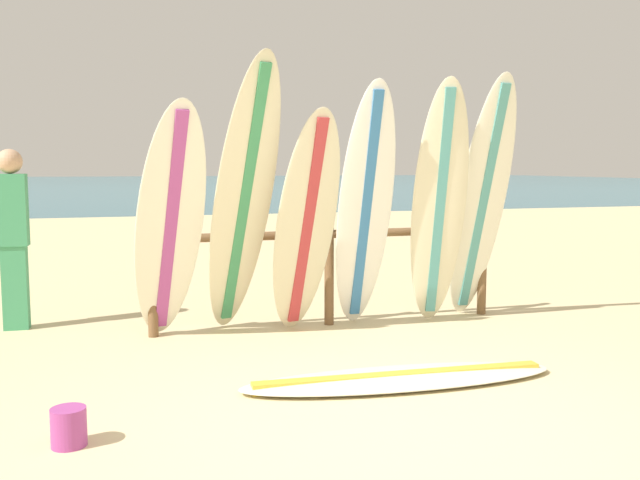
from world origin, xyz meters
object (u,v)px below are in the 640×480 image
(beachgoer_standing, at_px, (13,231))
(surfboard_leaning_far_left, at_px, (170,225))
(surfboard_leaning_center_right, at_px, (439,205))
(small_boat_offshore, at_px, (319,188))
(surfboard_rack, at_px, (329,254))
(sand_bucket, at_px, (69,427))
(surfboard_lying_on_sand, at_px, (401,378))
(surfboard_leaning_center, at_px, (365,208))
(surfboard_leaning_left, at_px, (243,200))
(surfboard_leaning_center_left, at_px, (306,224))
(surfboard_leaning_right, at_px, (482,200))

(beachgoer_standing, bearing_deg, surfboard_leaning_far_left, -36.73)
(surfboard_leaning_center_right, height_order, small_boat_offshore, surfboard_leaning_center_right)
(surfboard_rack, bearing_deg, surfboard_leaning_far_left, -167.69)
(surfboard_leaning_far_left, relative_size, sand_bucket, 9.66)
(surfboard_leaning_far_left, bearing_deg, surfboard_lying_on_sand, -46.70)
(surfboard_leaning_center, distance_m, surfboard_leaning_center_right, 0.72)
(surfboard_leaning_far_left, relative_size, surfboard_leaning_center, 0.90)
(surfboard_leaning_center, bearing_deg, small_boat_offshore, 73.92)
(sand_bucket, bearing_deg, surfboard_rack, 46.50)
(surfboard_rack, xyz_separation_m, surfboard_leaning_left, (-0.88, -0.32, 0.54))
(surfboard_leaning_far_left, distance_m, surfboard_leaning_left, 0.66)
(surfboard_leaning_center_left, height_order, surfboard_lying_on_sand, surfboard_leaning_center_left)
(surfboard_leaning_center, xyz_separation_m, sand_bucket, (-2.49, -2.07, -1.03))
(surfboard_leaning_center, distance_m, surfboard_leaning_right, 1.22)
(small_boat_offshore, bearing_deg, surfboard_lying_on_sand, -105.86)
(surfboard_rack, distance_m, surfboard_lying_on_sand, 1.97)
(surfboard_leaning_left, xyz_separation_m, surfboard_leaning_center, (1.13, 0.03, -0.08))
(surfboard_rack, xyz_separation_m, surfboard_leaning_center_left, (-0.33, -0.38, 0.33))
(surfboard_leaning_center_left, distance_m, sand_bucket, 2.89)
(surfboard_leaning_center_right, distance_m, surfboard_leaning_right, 0.51)
(surfboard_leaning_far_left, bearing_deg, surfboard_rack, 12.31)
(surfboard_leaning_far_left, xyz_separation_m, surfboard_leaning_center_left, (1.18, -0.05, -0.02))
(surfboard_leaning_far_left, height_order, surfboard_leaning_center_left, surfboard_leaning_far_left)
(small_boat_offshore, height_order, sand_bucket, small_boat_offshore)
(surfboard_lying_on_sand, bearing_deg, surfboard_rack, 88.08)
(surfboard_leaning_center, bearing_deg, surfboard_leaning_right, 1.00)
(surfboard_lying_on_sand, relative_size, beachgoer_standing, 1.39)
(surfboard_leaning_center_left, bearing_deg, surfboard_leaning_right, 3.51)
(surfboard_lying_on_sand, height_order, beachgoer_standing, beachgoer_standing)
(surfboard_leaning_center_left, relative_size, surfboard_leaning_center, 0.89)
(surfboard_leaning_far_left, height_order, beachgoer_standing, surfboard_leaning_far_left)
(surfboard_leaning_center_right, bearing_deg, small_boat_offshore, 75.17)
(surfboard_leaning_far_left, distance_m, surfboard_leaning_center_left, 1.18)
(surfboard_leaning_right, distance_m, sand_bucket, 4.39)
(surfboard_leaning_left, relative_size, surfboard_leaning_center_right, 1.06)
(surfboard_leaning_right, height_order, surfboard_lying_on_sand, surfboard_leaning_right)
(surfboard_rack, height_order, surfboard_leaning_center_right, surfboard_leaning_center_right)
(surfboard_leaning_center_right, distance_m, sand_bucket, 3.92)
(surfboard_rack, bearing_deg, surfboard_leaning_center, -48.71)
(surfboard_leaning_center, bearing_deg, surfboard_leaning_center_right, -5.27)
(surfboard_leaning_center_left, distance_m, surfboard_lying_on_sand, 1.80)
(small_boat_offshore, bearing_deg, surfboard_leaning_right, -104.01)
(surfboard_leaning_center_left, distance_m, surfboard_leaning_center, 0.61)
(beachgoer_standing, bearing_deg, small_boat_offshore, 68.18)
(surfboard_leaning_far_left, height_order, surfboard_leaning_right, surfboard_leaning_right)
(surfboard_leaning_center_left, bearing_deg, surfboard_leaning_left, 173.64)
(surfboard_rack, distance_m, sand_bucket, 3.30)
(surfboard_leaning_right, bearing_deg, surfboard_leaning_center_right, -170.08)
(surfboard_leaning_center_right, height_order, surfboard_leaning_right, surfboard_leaning_right)
(surfboard_lying_on_sand, relative_size, sand_bucket, 10.91)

